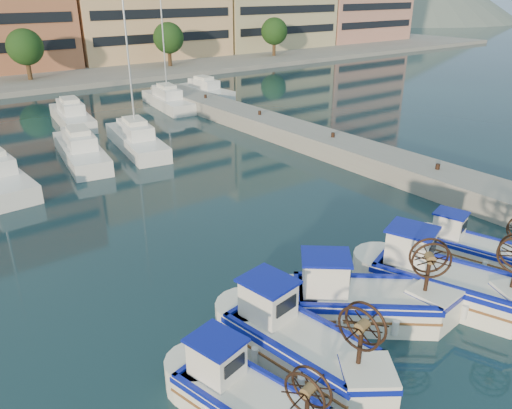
% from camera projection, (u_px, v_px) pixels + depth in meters
% --- Properties ---
extents(ground, '(300.00, 300.00, 0.00)m').
position_uv_depth(ground, '(355.00, 334.00, 16.22)').
color(ground, '#193A42').
rests_on(ground, ground).
extents(quay, '(3.00, 60.00, 1.20)m').
position_uv_depth(quay, '(406.00, 170.00, 29.01)').
color(quay, gray).
rests_on(quay, ground).
extents(hill_east, '(160.00, 160.00, 50.00)m').
position_uv_depth(hill_east, '(394.00, 19.00, 174.04)').
color(hill_east, slate).
rests_on(hill_east, ground).
extents(yacht_marina, '(36.60, 23.96, 11.50)m').
position_uv_depth(yacht_marina, '(27.00, 141.00, 34.60)').
color(yacht_marina, white).
rests_on(yacht_marina, ground).
extents(fishing_boat_a, '(2.65, 4.40, 2.66)m').
position_uv_depth(fishing_boat_a, '(246.00, 399.00, 12.70)').
color(fishing_boat_a, white).
rests_on(fishing_boat_a, ground).
extents(fishing_boat_b, '(2.74, 5.02, 3.05)m').
position_uv_depth(fishing_boat_b, '(296.00, 340.00, 14.66)').
color(fishing_boat_b, white).
rests_on(fishing_boat_b, ground).
extents(fishing_boat_c, '(4.93, 4.60, 3.10)m').
position_uv_depth(fishing_boat_c, '(359.00, 299.00, 16.56)').
color(fishing_boat_c, white).
rests_on(fishing_boat_c, ground).
extents(fishing_boat_d, '(3.67, 5.34, 3.22)m').
position_uv_depth(fishing_boat_d, '(441.00, 278.00, 17.65)').
color(fishing_boat_d, white).
rests_on(fishing_boat_d, ground).
extents(fishing_boat_e, '(2.58, 4.03, 2.44)m').
position_uv_depth(fishing_boat_e, '(470.00, 246.00, 20.30)').
color(fishing_boat_e, white).
rests_on(fishing_boat_e, ground).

